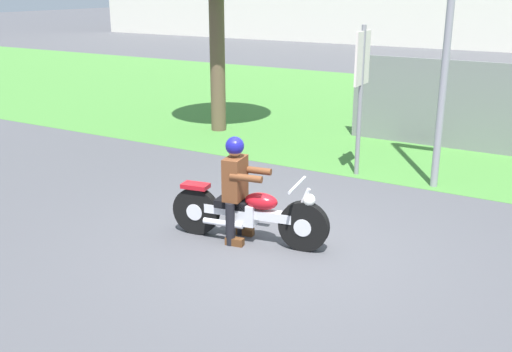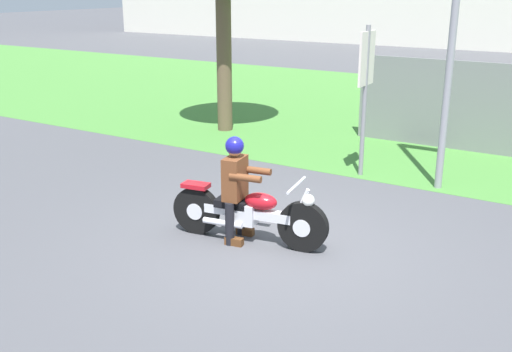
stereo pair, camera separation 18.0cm
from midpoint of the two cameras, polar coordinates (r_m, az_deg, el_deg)
ground at (r=7.80m, az=1.03°, el=-6.72°), size 120.00×120.00×0.00m
grass_verge at (r=16.14m, az=17.41°, el=5.45°), size 60.00×12.00×0.01m
motorcycle_lead at (r=7.80m, az=-1.37°, el=-3.58°), size 2.15×0.71×0.88m
rider_lead at (r=7.72m, az=-2.54°, el=-0.47°), size 0.60×0.52×1.41m
sign_banner at (r=10.44m, az=9.52°, el=9.23°), size 0.08×0.60×2.60m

